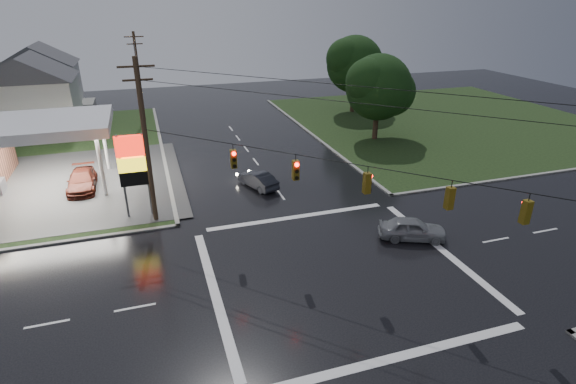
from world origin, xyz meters
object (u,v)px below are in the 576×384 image
object	(u,v)px
car_north	(258,180)
utility_pole_n	(139,76)
utility_pole_nw	(146,141)
tree_ne_near	(380,87)
car_crossing	(412,229)
car_pump	(82,181)
tree_ne_far	(356,64)
pylon_sign	(133,163)
house_far	(40,77)
house_near	(32,94)

from	to	relation	value
car_north	utility_pole_n	bearing A→B (deg)	-92.91
utility_pole_nw	tree_ne_near	size ratio (longest dim) A/B	1.22
utility_pole_nw	car_crossing	bearing A→B (deg)	-26.42
car_pump	utility_pole_n	bearing A→B (deg)	75.57
tree_ne_far	car_north	world-z (taller)	tree_ne_far
tree_ne_near	car_north	xyz separation A→B (m)	(-15.45, -9.00, -4.90)
pylon_sign	house_far	world-z (taller)	house_far
tree_ne_near	tree_ne_far	size ratio (longest dim) A/B	0.92
utility_pole_nw	car_crossing	xyz separation A→B (m)	(15.45, -7.68, -5.00)
house_far	car_pump	distance (m)	32.09
pylon_sign	car_pump	world-z (taller)	pylon_sign
house_far	tree_ne_far	world-z (taller)	tree_ne_far
pylon_sign	car_north	size ratio (longest dim) A/B	1.50
utility_pole_nw	tree_ne_near	world-z (taller)	utility_pole_nw
utility_pole_n	house_far	xyz separation A→B (m)	(-12.45, 10.00, -1.06)
utility_pole_nw	car_pump	xyz separation A→B (m)	(-5.30, 7.43, -4.98)
tree_ne_far	car_pump	bearing A→B (deg)	-151.89
car_pump	house_far	bearing A→B (deg)	102.64
tree_ne_near	tree_ne_far	bearing A→B (deg)	75.93
house_near	house_far	size ratio (longest dim) A/B	1.00
car_crossing	house_far	bearing A→B (deg)	54.09
utility_pole_n	pylon_sign	bearing A→B (deg)	-92.08
pylon_sign	utility_pole_nw	world-z (taller)	utility_pole_nw
pylon_sign	car_north	bearing A→B (deg)	15.16
tree_ne_near	car_pump	world-z (taller)	tree_ne_near
house_near	car_north	distance (m)	30.48
tree_ne_near	car_crossing	xyz separation A→B (m)	(-8.19, -20.17, -4.84)
house_near	utility_pole_n	bearing A→B (deg)	9.91
house_far	tree_ne_far	xyz separation A→B (m)	(39.10, -14.01, 1.77)
house_near	car_north	world-z (taller)	house_near
utility_pole_nw	house_near	world-z (taller)	utility_pole_nw
tree_ne_near	car_north	size ratio (longest dim) A/B	2.24
utility_pole_nw	tree_ne_far	world-z (taller)	utility_pole_nw
car_crossing	car_pump	world-z (taller)	car_pump
house_far	car_north	distance (m)	40.81
pylon_sign	utility_pole_n	bearing A→B (deg)	87.92
house_far	car_north	bearing A→B (deg)	-59.48
utility_pole_nw	tree_ne_far	distance (m)	36.20
utility_pole_nw	utility_pole_n	xyz separation A→B (m)	(0.00, 28.50, -0.25)
house_far	tree_ne_near	xyz separation A→B (m)	(36.09, -26.01, 1.16)
car_crossing	utility_pole_n	bearing A→B (deg)	46.07
tree_ne_far	car_pump	xyz separation A→B (m)	(-31.95, -17.06, -5.44)
car_north	car_crossing	world-z (taller)	car_crossing
utility_pole_nw	car_pump	bearing A→B (deg)	125.48
tree_ne_near	tree_ne_far	world-z (taller)	tree_ne_far
house_far	car_crossing	xyz separation A→B (m)	(27.90, -46.18, -3.69)
tree_ne_near	car_pump	distance (m)	29.77
utility_pole_nw	house_far	xyz separation A→B (m)	(-12.45, 38.50, -1.32)
pylon_sign	house_near	xyz separation A→B (m)	(-10.45, 25.50, 0.39)
utility_pole_nw	house_near	size ratio (longest dim) A/B	1.00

